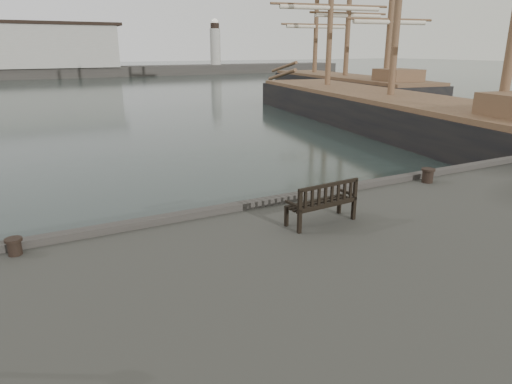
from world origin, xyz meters
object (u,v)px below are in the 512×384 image
tall_ship_far (344,92)px  bollard_right (428,176)px  bollard_left (14,247)px  bench (321,210)px  tall_ship_main (388,118)px

tall_ship_far → bollard_right: bearing=-116.6°
bollard_left → tall_ship_far: (35.02, 33.17, -0.95)m
bench → bollard_right: 5.34m
bollard_right → tall_ship_main: 20.44m
bollard_left → tall_ship_far: tall_ship_far is taller
bollard_right → tall_ship_far: (23.05, 33.34, -0.99)m
bollard_left → tall_ship_main: bearing=31.5°
bench → tall_ship_far: 44.73m
tall_ship_main → bench: bearing=-128.1°
tall_ship_main → tall_ship_far: size_ratio=1.28×
bench → tall_ship_far: tall_ship_far is taller
bollard_left → bollard_right: bearing=-0.8°
bollard_left → bollard_right: 11.97m
bollard_left → tall_ship_far: size_ratio=0.01×
bench → bollard_left: size_ratio=5.03×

